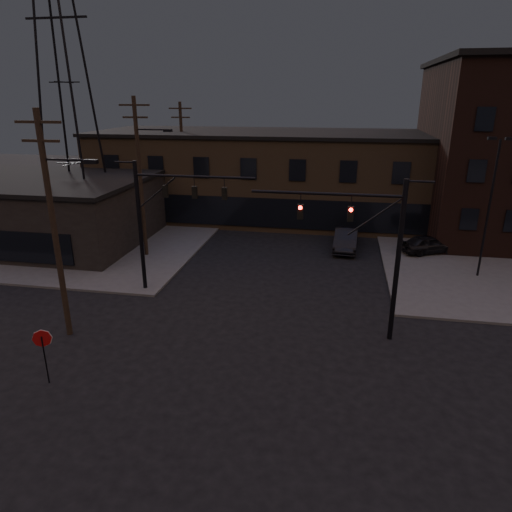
{
  "coord_description": "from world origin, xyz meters",
  "views": [
    {
      "loc": [
        3.62,
        -16.55,
        11.45
      ],
      "look_at": [
        -0.53,
        5.74,
        3.5
      ],
      "focal_mm": 32.0,
      "sensor_mm": 36.0,
      "label": 1
    }
  ],
  "objects_px": {
    "traffic_signal_far": "(159,213)",
    "stop_sign": "(43,344)",
    "traffic_signal_near": "(374,243)",
    "parked_car_lot_a": "(428,244)",
    "car_crossing": "(346,239)"
  },
  "relations": [
    {
      "from": "traffic_signal_far",
      "to": "car_crossing",
      "type": "relative_size",
      "value": 1.61
    },
    {
      "from": "traffic_signal_far",
      "to": "stop_sign",
      "type": "xyz_separation_m",
      "value": [
        -1.28,
        -9.99,
        -3.17
      ]
    },
    {
      "from": "traffic_signal_far",
      "to": "car_crossing",
      "type": "bearing_deg",
      "value": 43.43
    },
    {
      "from": "traffic_signal_far",
      "to": "stop_sign",
      "type": "distance_m",
      "value": 10.55
    },
    {
      "from": "traffic_signal_far",
      "to": "stop_sign",
      "type": "height_order",
      "value": "traffic_signal_far"
    },
    {
      "from": "traffic_signal_near",
      "to": "stop_sign",
      "type": "relative_size",
      "value": 3.23
    },
    {
      "from": "traffic_signal_near",
      "to": "stop_sign",
      "type": "height_order",
      "value": "traffic_signal_near"
    },
    {
      "from": "traffic_signal_far",
      "to": "parked_car_lot_a",
      "type": "distance_m",
      "value": 20.42
    },
    {
      "from": "traffic_signal_far",
      "to": "car_crossing",
      "type": "xyz_separation_m",
      "value": [
        11.03,
        10.44,
        -4.19
      ]
    },
    {
      "from": "traffic_signal_near",
      "to": "parked_car_lot_a",
      "type": "relative_size",
      "value": 1.95
    },
    {
      "from": "traffic_signal_near",
      "to": "stop_sign",
      "type": "bearing_deg",
      "value": -154.1
    },
    {
      "from": "traffic_signal_far",
      "to": "parked_car_lot_a",
      "type": "height_order",
      "value": "traffic_signal_far"
    },
    {
      "from": "traffic_signal_far",
      "to": "traffic_signal_near",
      "type": "bearing_deg",
      "value": -16.17
    },
    {
      "from": "traffic_signal_near",
      "to": "parked_car_lot_a",
      "type": "bearing_deg",
      "value": 69.64
    },
    {
      "from": "parked_car_lot_a",
      "to": "traffic_signal_far",
      "type": "bearing_deg",
      "value": 97.04
    }
  ]
}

